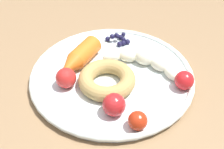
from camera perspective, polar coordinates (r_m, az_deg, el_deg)
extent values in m
cube|color=#8E6D4B|center=(0.63, -4.92, -0.56)|extent=(1.07, 0.79, 0.03)
cylinder|color=white|center=(0.60, 0.00, -0.43)|extent=(0.31, 0.31, 0.01)
torus|color=silver|center=(0.60, 0.00, 0.00)|extent=(0.32, 0.32, 0.01)
ellipsoid|color=beige|center=(0.59, 11.16, 0.14)|extent=(0.04, 0.04, 0.02)
ellipsoid|color=beige|center=(0.61, 8.87, 1.91)|extent=(0.05, 0.04, 0.02)
ellipsoid|color=beige|center=(0.62, 6.14, 3.18)|extent=(0.05, 0.04, 0.03)
ellipsoid|color=beige|center=(0.62, 3.12, 3.53)|extent=(0.04, 0.02, 0.02)
ellipsoid|color=beige|center=(0.62, 0.05, 3.32)|extent=(0.04, 0.03, 0.02)
cylinder|color=orange|center=(0.62, -5.18, 4.24)|extent=(0.06, 0.08, 0.04)
cone|color=orange|center=(0.59, -8.23, 1.28)|extent=(0.05, 0.06, 0.04)
torus|color=tan|center=(0.56, -0.97, -0.96)|extent=(0.11, 0.11, 0.03)
sphere|color=#191638|center=(0.70, 0.81, 7.43)|extent=(0.01, 0.01, 0.01)
sphere|color=#191638|center=(0.70, 2.17, 7.58)|extent=(0.01, 0.01, 0.01)
sphere|color=#191638|center=(0.69, 1.63, 7.06)|extent=(0.01, 0.01, 0.01)
sphere|color=#191638|center=(0.67, 2.19, 5.97)|extent=(0.01, 0.01, 0.01)
sphere|color=#191638|center=(0.68, -0.83, 6.75)|extent=(0.01, 0.01, 0.01)
sphere|color=#191638|center=(0.67, 1.46, 5.77)|extent=(0.01, 0.01, 0.01)
sphere|color=#191638|center=(0.68, 2.17, 6.61)|extent=(0.01, 0.01, 0.01)
sphere|color=#191638|center=(0.68, 2.94, 6.19)|extent=(0.01, 0.01, 0.01)
sphere|color=#191638|center=(0.68, 1.04, 7.27)|extent=(0.01, 0.01, 0.01)
sphere|color=#191638|center=(0.68, 0.03, 7.18)|extent=(0.01, 0.01, 0.01)
sphere|color=red|center=(0.51, 0.40, -5.73)|extent=(0.04, 0.04, 0.04)
sphere|color=red|center=(0.57, 13.51, -1.08)|extent=(0.04, 0.04, 0.04)
sphere|color=red|center=(0.57, -8.70, -0.64)|extent=(0.04, 0.04, 0.04)
sphere|color=red|center=(0.49, 4.89, -8.69)|extent=(0.03, 0.03, 0.03)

